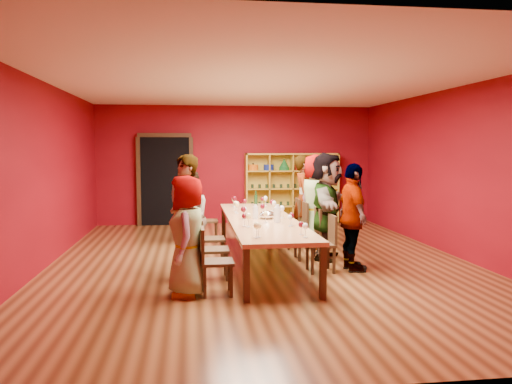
# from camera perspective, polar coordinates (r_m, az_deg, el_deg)

# --- Properties ---
(room_shell) EXTENTS (7.10, 9.10, 3.04)m
(room_shell) POSITION_cam_1_polar(r_m,az_deg,el_deg) (8.32, 0.58, 2.10)
(room_shell) COLOR #502B15
(room_shell) RESTS_ON ground
(tasting_table) EXTENTS (1.10, 4.50, 0.75)m
(tasting_table) POSITION_cam_1_polar(r_m,az_deg,el_deg) (8.40, 0.58, -3.37)
(tasting_table) COLOR #B4794B
(tasting_table) RESTS_ON ground
(doorway) EXTENTS (1.40, 0.17, 2.30)m
(doorway) POSITION_cam_1_polar(r_m,az_deg,el_deg) (12.70, -10.32, 1.32)
(doorway) COLOR black
(doorway) RESTS_ON ground
(shelving_unit) EXTENTS (2.40, 0.40, 1.80)m
(shelving_unit) POSITION_cam_1_polar(r_m,az_deg,el_deg) (12.84, 4.06, 0.80)
(shelving_unit) COLOR gold
(shelving_unit) RESTS_ON ground
(chair_person_left_0) EXTENTS (0.42, 0.42, 0.89)m
(chair_person_left_0) POSITION_cam_1_polar(r_m,az_deg,el_deg) (6.62, -5.14, -7.46)
(chair_person_left_0) COLOR black
(chair_person_left_0) RESTS_ON ground
(person_left_0) EXTENTS (0.45, 0.78, 1.58)m
(person_left_0) POSITION_cam_1_polar(r_m,az_deg,el_deg) (6.56, -7.88, -5.00)
(person_left_0) COLOR silver
(person_left_0) RESTS_ON ground
(chair_person_left_1) EXTENTS (0.42, 0.42, 0.89)m
(chair_person_left_1) POSITION_cam_1_polar(r_m,az_deg,el_deg) (7.40, -5.40, -6.12)
(chair_person_left_1) COLOR black
(chair_person_left_1) RESTS_ON ground
(person_left_1) EXTENTS (0.61, 0.75, 1.83)m
(person_left_1) POSITION_cam_1_polar(r_m,az_deg,el_deg) (7.33, -8.06, -2.92)
(person_left_1) COLOR #121732
(person_left_1) RESTS_ON ground
(chair_person_left_2) EXTENTS (0.42, 0.42, 0.89)m
(chair_person_left_2) POSITION_cam_1_polar(r_m,az_deg,el_deg) (8.27, -5.62, -4.95)
(chair_person_left_2) COLOR black
(chair_person_left_2) RESTS_ON ground
(person_left_2) EXTENTS (0.51, 0.81, 1.56)m
(person_left_2) POSITION_cam_1_polar(r_m,az_deg,el_deg) (8.22, -7.62, -3.01)
(person_left_2) COLOR #5C8ABE
(person_left_2) RESTS_ON ground
(chair_person_left_4) EXTENTS (0.42, 0.42, 0.89)m
(chair_person_left_4) POSITION_cam_1_polar(r_m,az_deg,el_deg) (10.32, -5.99, -2.97)
(chair_person_left_4) COLOR black
(chair_person_left_4) RESTS_ON ground
(person_left_4) EXTENTS (0.44, 0.93, 1.57)m
(person_left_4) POSITION_cam_1_polar(r_m,az_deg,el_deg) (10.28, -7.93, -1.39)
(person_left_4) COLOR #504F54
(person_left_4) RESTS_ON ground
(chair_person_right_1) EXTENTS (0.42, 0.42, 0.89)m
(chair_person_right_1) POSITION_cam_1_polar(r_m,az_deg,el_deg) (7.88, 7.96, -5.47)
(chair_person_right_1) COLOR black
(chair_person_right_1) RESTS_ON ground
(person_right_1) EXTENTS (0.47, 1.00, 1.69)m
(person_right_1) POSITION_cam_1_polar(r_m,az_deg,el_deg) (7.95, 11.02, -2.87)
(person_right_1) COLOR #454549
(person_right_1) RESTS_ON ground
(chair_person_right_2) EXTENTS (0.42, 0.42, 0.89)m
(chair_person_right_2) POSITION_cam_1_polar(r_m,az_deg,el_deg) (8.73, 6.39, -4.42)
(chair_person_right_2) COLOR black
(chair_person_right_2) RESTS_ON ground
(person_right_2) EXTENTS (1.10, 1.78, 1.85)m
(person_right_2) POSITION_cam_1_polar(r_m,az_deg,el_deg) (8.74, 8.08, -1.59)
(person_right_2) COLOR #515156
(person_right_2) RESTS_ON ground
(chair_person_right_3) EXTENTS (0.42, 0.42, 0.89)m
(chair_person_right_3) POSITION_cam_1_polar(r_m,az_deg,el_deg) (9.67, 5.02, -3.50)
(chair_person_right_3) COLOR black
(chair_person_right_3) RESTS_ON ground
(person_right_3) EXTENTS (0.79, 1.00, 1.81)m
(person_right_3) POSITION_cam_1_polar(r_m,az_deg,el_deg) (9.69, 6.84, -1.06)
(person_right_3) COLOR silver
(person_right_3) RESTS_ON ground
(chair_person_right_4) EXTENTS (0.42, 0.42, 0.89)m
(chair_person_right_4) POSITION_cam_1_polar(r_m,az_deg,el_deg) (10.36, 4.16, -2.92)
(chair_person_right_4) COLOR black
(chair_person_right_4) RESTS_ON ground
(person_right_4) EXTENTS (0.62, 0.75, 1.78)m
(person_right_4) POSITION_cam_1_polar(r_m,az_deg,el_deg) (10.36, 5.52, -0.73)
(person_right_4) COLOR #517AA8
(person_right_4) RESTS_ON ground
(wine_glass_0) EXTENTS (0.07, 0.07, 0.18)m
(wine_glass_0) POSITION_cam_1_polar(r_m,az_deg,el_deg) (10.14, -2.58, -0.90)
(wine_glass_0) COLOR white
(wine_glass_0) RESTS_ON tasting_table
(wine_glass_1) EXTENTS (0.09, 0.09, 0.21)m
(wine_glass_1) POSITION_cam_1_polar(r_m,az_deg,el_deg) (9.37, 1.86, -1.23)
(wine_glass_1) COLOR white
(wine_glass_1) RESTS_ON tasting_table
(wine_glass_2) EXTENTS (0.08, 0.08, 0.20)m
(wine_glass_2) POSITION_cam_1_polar(r_m,az_deg,el_deg) (7.51, -1.33, -2.84)
(wine_glass_2) COLOR white
(wine_glass_2) RESTS_ON tasting_table
(wine_glass_3) EXTENTS (0.08, 0.08, 0.19)m
(wine_glass_3) POSITION_cam_1_polar(r_m,az_deg,el_deg) (8.48, 2.62, -2.01)
(wine_glass_3) COLOR white
(wine_glass_3) RESTS_ON tasting_table
(wine_glass_4) EXTENTS (0.09, 0.09, 0.22)m
(wine_glass_4) POSITION_cam_1_polar(r_m,az_deg,el_deg) (9.98, -2.49, -0.82)
(wine_glass_4) COLOR white
(wine_glass_4) RESTS_ON tasting_table
(wine_glass_5) EXTENTS (0.09, 0.09, 0.22)m
(wine_glass_5) POSITION_cam_1_polar(r_m,az_deg,el_deg) (9.03, -2.21, -1.43)
(wine_glass_5) COLOR white
(wine_glass_5) RESTS_ON tasting_table
(wine_glass_6) EXTENTS (0.08, 0.08, 0.20)m
(wine_glass_6) POSITION_cam_1_polar(r_m,az_deg,el_deg) (10.19, 1.10, -0.76)
(wine_glass_6) COLOR white
(wine_glass_6) RESTS_ON tasting_table
(wine_glass_7) EXTENTS (0.08, 0.08, 0.20)m
(wine_glass_7) POSITION_cam_1_polar(r_m,az_deg,el_deg) (9.64, -1.30, -1.12)
(wine_glass_7) COLOR white
(wine_glass_7) RESTS_ON tasting_table
(wine_glass_8) EXTENTS (0.07, 0.07, 0.18)m
(wine_glass_8) POSITION_cam_1_polar(r_m,az_deg,el_deg) (7.53, 3.90, -2.97)
(wine_glass_8) COLOR white
(wine_glass_8) RESTS_ON tasting_table
(wine_glass_9) EXTENTS (0.09, 0.09, 0.22)m
(wine_glass_9) POSITION_cam_1_polar(r_m,az_deg,el_deg) (6.53, 0.08, -3.94)
(wine_glass_9) COLOR white
(wine_glass_9) RESTS_ON tasting_table
(wine_glass_10) EXTENTS (0.08, 0.08, 0.20)m
(wine_glass_10) POSITION_cam_1_polar(r_m,az_deg,el_deg) (6.59, 0.27, -3.96)
(wine_glass_10) COLOR white
(wine_glass_10) RESTS_ON tasting_table
(wine_glass_11) EXTENTS (0.09, 0.09, 0.21)m
(wine_glass_11) POSITION_cam_1_polar(r_m,az_deg,el_deg) (8.25, -1.45, -2.07)
(wine_glass_11) COLOR white
(wine_glass_11) RESTS_ON tasting_table
(wine_glass_12) EXTENTS (0.07, 0.07, 0.19)m
(wine_glass_12) POSITION_cam_1_polar(r_m,az_deg,el_deg) (7.88, 1.11, -2.55)
(wine_glass_12) COLOR white
(wine_glass_12) RESTS_ON tasting_table
(wine_glass_13) EXTENTS (0.08, 0.08, 0.20)m
(wine_glass_13) POSITION_cam_1_polar(r_m,az_deg,el_deg) (9.28, 2.07, -1.35)
(wine_glass_13) COLOR white
(wine_glass_13) RESTS_ON tasting_table
(wine_glass_14) EXTENTS (0.08, 0.08, 0.20)m
(wine_glass_14) POSITION_cam_1_polar(r_m,az_deg,el_deg) (7.59, 4.08, -2.77)
(wine_glass_14) COLOR white
(wine_glass_14) RESTS_ON tasting_table
(wine_glass_15) EXTENTS (0.07, 0.07, 0.18)m
(wine_glass_15) POSITION_cam_1_polar(r_m,az_deg,el_deg) (6.81, 5.17, -3.79)
(wine_glass_15) COLOR white
(wine_glass_15) RESTS_ON tasting_table
(wine_glass_16) EXTENTS (0.08, 0.08, 0.20)m
(wine_glass_16) POSITION_cam_1_polar(r_m,az_deg,el_deg) (8.75, 0.75, -1.71)
(wine_glass_16) COLOR white
(wine_glass_16) RESTS_ON tasting_table
(wine_glass_17) EXTENTS (0.08, 0.08, 0.20)m
(wine_glass_17) POSITION_cam_1_polar(r_m,az_deg,el_deg) (9.21, -2.36, -1.38)
(wine_glass_17) COLOR white
(wine_glass_17) RESTS_ON tasting_table
(wine_glass_18) EXTENTS (0.08, 0.08, 0.20)m
(wine_glass_18) POSITION_cam_1_polar(r_m,az_deg,el_deg) (6.60, 5.66, -4.00)
(wine_glass_18) COLOR white
(wine_glass_18) RESTS_ON tasting_table
(wine_glass_19) EXTENTS (0.08, 0.08, 0.19)m
(wine_glass_19) POSITION_cam_1_polar(r_m,az_deg,el_deg) (8.36, -1.29, -2.08)
(wine_glass_19) COLOR white
(wine_glass_19) RESTS_ON tasting_table
(wine_glass_20) EXTENTS (0.07, 0.07, 0.18)m
(wine_glass_20) POSITION_cam_1_polar(r_m,az_deg,el_deg) (10.26, 0.72, -0.83)
(wine_glass_20) COLOR white
(wine_glass_20) RESTS_ON tasting_table
(wine_glass_21) EXTENTS (0.09, 0.09, 0.21)m
(wine_glass_21) POSITION_cam_1_polar(r_m,az_deg,el_deg) (8.40, 2.98, -1.95)
(wine_glass_21) COLOR white
(wine_glass_21) RESTS_ON tasting_table
(wine_glass_22) EXTENTS (0.09, 0.09, 0.22)m
(wine_glass_22) POSITION_cam_1_polar(r_m,az_deg,el_deg) (7.42, -0.86, -2.83)
(wine_glass_22) COLOR white
(wine_glass_22) RESTS_ON tasting_table
(spittoon_bowl) EXTENTS (0.26, 0.26, 0.14)m
(spittoon_bowl) POSITION_cam_1_polar(r_m,az_deg,el_deg) (8.34, 1.26, -2.65)
(spittoon_bowl) COLOR silver
(spittoon_bowl) RESTS_ON tasting_table
(carafe_a) EXTENTS (0.12, 0.12, 0.24)m
(carafe_a) POSITION_cam_1_polar(r_m,az_deg,el_deg) (8.32, -0.07, -2.34)
(carafe_a) COLOR white
(carafe_a) RESTS_ON tasting_table
(carafe_b) EXTENTS (0.12, 0.12, 0.28)m
(carafe_b) POSITION_cam_1_polar(r_m,az_deg,el_deg) (7.92, 2.44, -2.57)
(carafe_b) COLOR white
(carafe_b) RESTS_ON tasting_table
(wine_bottle) EXTENTS (0.08, 0.08, 0.30)m
(wine_bottle) POSITION_cam_1_polar(r_m,az_deg,el_deg) (10.33, -0.01, -0.88)
(wine_bottle) COLOR black
(wine_bottle) RESTS_ON tasting_table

